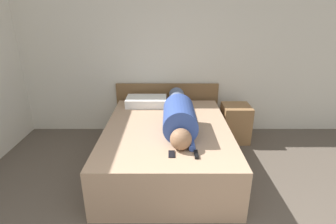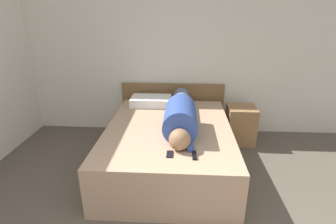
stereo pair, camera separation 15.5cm
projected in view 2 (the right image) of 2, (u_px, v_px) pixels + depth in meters
name	position (u px, v px, depth m)	size (l,w,h in m)	color
wall_back	(189.00, 52.00, 4.05)	(6.27, 0.06, 2.60)	silver
bed	(169.00, 147.00, 3.34)	(1.52, 2.01, 0.56)	tan
headboard	(173.00, 108.00, 4.32)	(1.64, 0.04, 0.81)	brown
nightstand	(241.00, 125.00, 3.97)	(0.41, 0.42, 0.57)	olive
person_lying	(181.00, 114.00, 3.18)	(0.38, 1.62, 0.38)	#936B4C
pillow_near_headboard	(151.00, 101.00, 3.96)	(0.60, 0.37, 0.12)	white
tv_remote	(194.00, 155.00, 2.57)	(0.04, 0.15, 0.02)	black
cell_phone	(170.00, 154.00, 2.60)	(0.06, 0.13, 0.01)	black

